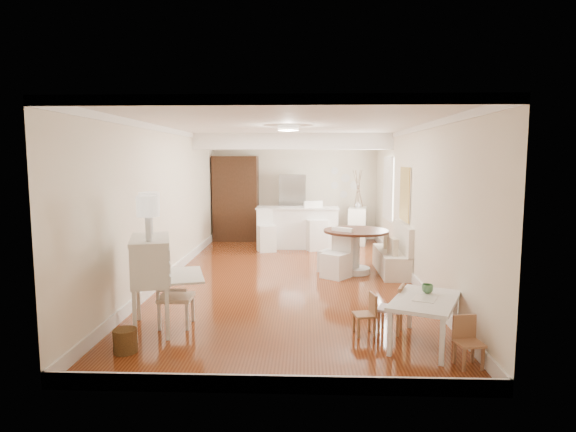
# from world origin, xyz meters

# --- Properties ---
(room) EXTENTS (9.00, 9.04, 2.82)m
(room) POSITION_xyz_m (0.04, 0.32, 1.98)
(room) COLOR brown
(room) RESTS_ON ground
(secretary_bureau) EXTENTS (1.20, 1.21, 1.23)m
(secretary_bureau) POSITION_xyz_m (-1.70, -2.81, 0.61)
(secretary_bureau) COLOR white
(secretary_bureau) RESTS_ON ground
(gustavian_armchair) EXTENTS (0.48, 0.48, 0.81)m
(gustavian_armchair) POSITION_xyz_m (-1.42, -2.66, 0.41)
(gustavian_armchair) COLOR silver
(gustavian_armchair) RESTS_ON ground
(wicker_basket) EXTENTS (0.36, 0.36, 0.27)m
(wicker_basket) POSITION_xyz_m (-1.78, -3.57, 0.14)
(wicker_basket) COLOR #55381A
(wicker_basket) RESTS_ON ground
(kids_table) EXTENTS (1.10, 1.32, 0.57)m
(kids_table) POSITION_xyz_m (1.74, -3.21, 0.29)
(kids_table) COLOR white
(kids_table) RESTS_ON ground
(kids_chair_a) EXTENTS (0.31, 0.31, 0.54)m
(kids_chair_a) POSITION_xyz_m (1.05, -2.90, 0.27)
(kids_chair_a) COLOR #996B45
(kids_chair_a) RESTS_ON ground
(kids_chair_b) EXTENTS (0.39, 0.39, 0.63)m
(kids_chair_b) POSITION_xyz_m (1.40, -2.78, 0.32)
(kids_chair_b) COLOR #AC774E
(kids_chair_b) RESTS_ON ground
(kids_chair_c) EXTENTS (0.31, 0.31, 0.55)m
(kids_chair_c) POSITION_xyz_m (2.06, -3.83, 0.28)
(kids_chair_c) COLOR #A76F4C
(kids_chair_c) RESTS_ON ground
(banquette) EXTENTS (0.52, 1.60, 0.98)m
(banquette) POSITION_xyz_m (1.99, 0.50, 0.49)
(banquette) COLOR silver
(banquette) RESTS_ON ground
(dining_table) EXTENTS (1.31, 1.31, 0.86)m
(dining_table) POSITION_xyz_m (1.28, 0.42, 0.43)
(dining_table) COLOR #422015
(dining_table) RESTS_ON ground
(slip_chair_near) EXTENTS (0.63, 0.63, 0.93)m
(slip_chair_near) POSITION_xyz_m (0.88, 0.07, 0.47)
(slip_chair_near) COLOR white
(slip_chair_near) RESTS_ON ground
(slip_chair_far) EXTENTS (0.55, 0.55, 0.82)m
(slip_chair_far) POSITION_xyz_m (0.81, 0.55, 0.41)
(slip_chair_far) COLOR silver
(slip_chair_far) RESTS_ON ground
(breakfast_counter) EXTENTS (2.05, 0.65, 1.03)m
(breakfast_counter) POSITION_xyz_m (0.10, 3.10, 0.52)
(breakfast_counter) COLOR white
(breakfast_counter) RESTS_ON ground
(bar_stool_left) EXTENTS (0.51, 0.51, 1.01)m
(bar_stool_left) POSITION_xyz_m (-0.64, 2.59, 0.50)
(bar_stool_left) COLOR white
(bar_stool_left) RESTS_ON ground
(bar_stool_right) EXTENTS (0.61, 0.61, 1.20)m
(bar_stool_right) POSITION_xyz_m (0.56, 2.84, 0.60)
(bar_stool_right) COLOR silver
(bar_stool_right) RESTS_ON ground
(pantry_cabinet) EXTENTS (1.20, 0.60, 2.30)m
(pantry_cabinet) POSITION_xyz_m (-1.60, 4.18, 1.15)
(pantry_cabinet) COLOR #381E11
(pantry_cabinet) RESTS_ON ground
(fridge) EXTENTS (0.75, 0.65, 1.80)m
(fridge) POSITION_xyz_m (0.30, 4.15, 0.90)
(fridge) COLOR silver
(fridge) RESTS_ON ground
(sideboard) EXTENTS (0.59, 1.05, 0.95)m
(sideboard) POSITION_xyz_m (1.68, 3.80, 0.48)
(sideboard) COLOR silver
(sideboard) RESTS_ON ground
(pencil_cup) EXTENTS (0.15, 0.15, 0.11)m
(pencil_cup) POSITION_xyz_m (1.82, -2.97, 0.63)
(pencil_cup) COLOR #579661
(pencil_cup) RESTS_ON kids_table
(branch_vase) EXTENTS (0.18, 0.18, 0.17)m
(branch_vase) POSITION_xyz_m (1.67, 3.80, 1.04)
(branch_vase) COLOR white
(branch_vase) RESTS_ON sideboard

